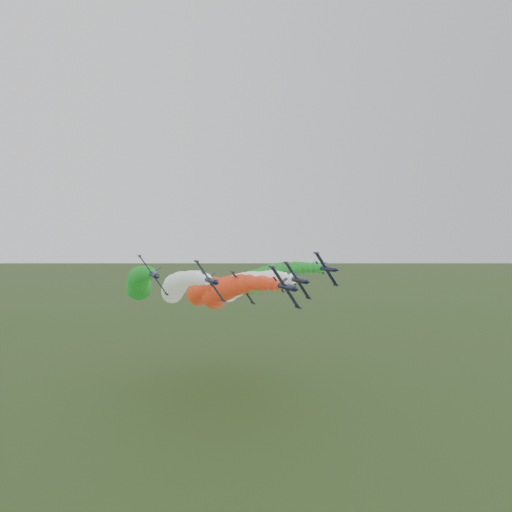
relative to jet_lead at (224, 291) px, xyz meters
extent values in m
plane|color=#415B28|center=(-8.65, -41.65, -33.42)|extent=(3000.00, 3000.00, 0.00)
cylinder|color=black|center=(-2.82, -52.72, 6.08)|extent=(1.50, 8.85, 1.50)
cone|color=black|center=(-2.82, -57.93, 6.08)|extent=(1.37, 1.77, 1.37)
cone|color=black|center=(-2.82, -47.90, 6.08)|extent=(1.37, 0.89, 1.37)
ellipsoid|color=black|center=(-2.50, -54.69, 6.30)|extent=(0.94, 1.85, 1.00)
cube|color=black|center=(-2.95, -52.92, 6.00)|extent=(5.43, 1.87, 7.86)
cylinder|color=black|center=(-5.61, -52.92, 9.89)|extent=(0.60, 2.56, 0.60)
cylinder|color=black|center=(-0.28, -52.92, 2.10)|extent=(0.60, 2.56, 0.60)
cube|color=black|center=(-1.89, -48.98, 6.72)|extent=(1.94, 1.48, 1.39)
cube|color=black|center=(-2.70, -48.98, 6.16)|extent=(2.19, 1.08, 3.14)
sphere|color=red|center=(-2.82, -49.28, 6.08)|extent=(1.97, 1.97, 1.97)
sphere|color=red|center=(-2.81, -46.05, 6.01)|extent=(2.58, 2.58, 2.58)
sphere|color=red|center=(-2.78, -42.83, 5.86)|extent=(2.76, 2.76, 2.76)
sphere|color=red|center=(-2.72, -39.60, 5.65)|extent=(3.36, 3.36, 3.36)
sphere|color=red|center=(-2.65, -36.37, 5.40)|extent=(3.03, 3.03, 3.03)
sphere|color=red|center=(-2.55, -33.15, 5.11)|extent=(3.12, 3.12, 3.12)
sphere|color=red|center=(-2.43, -29.92, 4.78)|extent=(4.20, 4.20, 4.20)
sphere|color=red|center=(-2.28, -26.69, 4.42)|extent=(3.86, 3.86, 3.86)
sphere|color=red|center=(-2.12, -23.47, 4.02)|extent=(5.01, 5.01, 5.01)
sphere|color=red|center=(-1.93, -20.24, 3.60)|extent=(5.13, 5.13, 5.13)
sphere|color=red|center=(-1.72, -17.01, 3.14)|extent=(5.43, 5.43, 5.43)
sphere|color=red|center=(-1.49, -13.79, 2.66)|extent=(5.58, 5.58, 5.58)
sphere|color=red|center=(-1.24, -10.56, 2.14)|extent=(6.13, 6.13, 6.13)
sphere|color=red|center=(-0.96, -7.33, 1.61)|extent=(6.51, 6.51, 6.51)
sphere|color=red|center=(-0.66, -4.11, 1.04)|extent=(6.64, 6.64, 6.64)
sphere|color=red|center=(-0.34, -0.88, 0.46)|extent=(6.45, 6.45, 6.45)
sphere|color=red|center=(0.00, 2.35, -0.16)|extent=(6.55, 6.55, 6.55)
sphere|color=red|center=(0.36, 5.57, -0.79)|extent=(6.03, 6.03, 6.03)
sphere|color=red|center=(0.75, 8.80, -1.45)|extent=(7.45, 7.45, 7.45)
sphere|color=red|center=(1.15, 12.03, -2.13)|extent=(7.64, 7.64, 7.64)
sphere|color=red|center=(1.58, 15.25, -2.83)|extent=(7.03, 7.03, 7.03)
sphere|color=red|center=(2.04, 18.48, -3.56)|extent=(8.36, 8.36, 8.36)
cylinder|color=black|center=(-15.16, -44.15, 6.93)|extent=(1.50, 8.85, 1.50)
cone|color=black|center=(-15.16, -49.36, 6.93)|extent=(1.37, 1.77, 1.37)
cone|color=black|center=(-15.16, -39.33, 6.93)|extent=(1.37, 0.89, 1.37)
ellipsoid|color=black|center=(-14.83, -46.12, 7.15)|extent=(0.94, 1.85, 1.00)
cube|color=black|center=(-15.28, -44.35, 6.85)|extent=(5.43, 1.87, 7.86)
cylinder|color=black|center=(-17.95, -44.35, 10.74)|extent=(0.60, 2.56, 0.60)
cylinder|color=black|center=(-12.61, -44.35, 2.95)|extent=(0.60, 2.56, 0.60)
cube|color=black|center=(-14.22, -40.41, 7.57)|extent=(1.94, 1.48, 1.39)
cube|color=black|center=(-15.04, -40.41, 7.01)|extent=(2.19, 1.08, 3.14)
sphere|color=white|center=(-15.16, -40.71, 6.93)|extent=(2.39, 2.39, 2.39)
sphere|color=white|center=(-15.15, -37.48, 6.86)|extent=(2.68, 2.68, 2.68)
sphere|color=white|center=(-15.11, -34.25, 6.71)|extent=(3.16, 3.16, 3.16)
sphere|color=white|center=(-15.06, -31.03, 6.50)|extent=(3.21, 3.21, 3.21)
sphere|color=white|center=(-14.98, -27.80, 6.25)|extent=(3.27, 3.27, 3.27)
sphere|color=white|center=(-14.88, -24.57, 5.96)|extent=(3.53, 3.53, 3.53)
sphere|color=white|center=(-14.76, -21.35, 5.63)|extent=(3.62, 3.62, 3.62)
sphere|color=white|center=(-14.62, -18.12, 5.27)|extent=(3.68, 3.68, 3.68)
sphere|color=white|center=(-14.45, -14.89, 4.87)|extent=(4.08, 4.08, 4.08)
sphere|color=white|center=(-14.27, -11.67, 4.45)|extent=(4.31, 4.31, 4.31)
sphere|color=white|center=(-14.06, -8.44, 3.99)|extent=(5.09, 5.09, 5.09)
sphere|color=white|center=(-13.82, -5.21, 3.51)|extent=(5.47, 5.47, 5.47)
sphere|color=white|center=(-13.57, -1.99, 2.99)|extent=(5.52, 5.52, 5.52)
sphere|color=white|center=(-13.30, 1.24, 2.46)|extent=(5.80, 5.80, 5.80)
sphere|color=white|center=(-13.00, 4.46, 1.89)|extent=(6.44, 6.44, 6.44)
sphere|color=white|center=(-12.68, 7.69, 1.31)|extent=(7.04, 7.04, 7.04)
sphere|color=white|center=(-12.34, 10.92, 0.69)|extent=(6.85, 6.85, 6.85)
sphere|color=white|center=(-11.97, 14.14, 0.06)|extent=(7.03, 7.03, 7.03)
sphere|color=white|center=(-11.59, 17.37, -0.60)|extent=(6.86, 6.86, 6.86)
sphere|color=white|center=(-11.18, 20.60, -1.28)|extent=(6.54, 6.54, 6.54)
sphere|color=white|center=(-10.75, 23.82, -1.98)|extent=(7.44, 7.44, 7.44)
sphere|color=white|center=(-10.30, 27.05, -2.71)|extent=(7.33, 7.33, 7.33)
cylinder|color=black|center=(5.13, -40.66, 6.17)|extent=(1.50, 8.85, 1.50)
cone|color=black|center=(5.13, -45.88, 6.17)|extent=(1.37, 1.77, 1.37)
cone|color=black|center=(5.13, -35.84, 6.17)|extent=(1.37, 0.89, 1.37)
ellipsoid|color=black|center=(5.46, -42.63, 6.39)|extent=(0.94, 1.85, 1.00)
cube|color=black|center=(5.01, -40.86, 6.08)|extent=(5.43, 1.87, 7.86)
cylinder|color=black|center=(2.34, -40.86, 9.98)|extent=(0.60, 2.56, 0.60)
cylinder|color=black|center=(7.68, -40.86, 2.19)|extent=(0.60, 2.56, 0.60)
cube|color=black|center=(6.07, -36.93, 6.80)|extent=(1.94, 1.48, 1.39)
cube|color=black|center=(5.25, -36.93, 6.25)|extent=(2.19, 1.08, 3.14)
sphere|color=white|center=(5.13, -37.22, 6.17)|extent=(2.46, 2.46, 2.46)
sphere|color=white|center=(5.14, -34.00, 6.09)|extent=(2.74, 2.74, 2.74)
sphere|color=white|center=(5.18, -30.77, 5.94)|extent=(2.94, 2.94, 2.94)
sphere|color=white|center=(5.23, -27.54, 5.74)|extent=(3.47, 3.47, 3.47)
sphere|color=white|center=(5.31, -24.32, 5.49)|extent=(3.77, 3.77, 3.77)
sphere|color=white|center=(5.41, -21.09, 5.20)|extent=(3.73, 3.73, 3.73)
sphere|color=white|center=(5.53, -17.86, 4.87)|extent=(3.64, 3.64, 3.64)
sphere|color=white|center=(5.67, -14.64, 4.50)|extent=(3.85, 3.85, 3.85)
sphere|color=white|center=(5.84, -11.41, 4.11)|extent=(4.28, 4.28, 4.28)
sphere|color=white|center=(6.02, -8.18, 3.68)|extent=(4.79, 4.79, 4.79)
sphere|color=white|center=(6.23, -4.96, 3.23)|extent=(5.28, 5.28, 5.28)
sphere|color=white|center=(6.46, -1.73, 2.74)|extent=(5.35, 5.35, 5.35)
sphere|color=white|center=(6.72, 1.50, 2.23)|extent=(5.90, 5.90, 5.90)
sphere|color=white|center=(6.99, 4.72, 1.69)|extent=(6.17, 6.17, 6.17)
sphere|color=white|center=(7.29, 7.95, 1.13)|extent=(6.22, 6.22, 6.22)
sphere|color=white|center=(7.61, 11.18, 0.54)|extent=(7.01, 7.01, 7.01)
sphere|color=white|center=(7.95, 14.40, -0.07)|extent=(7.35, 7.35, 7.35)
sphere|color=white|center=(8.32, 17.63, -0.71)|extent=(6.78, 6.78, 6.78)
sphere|color=white|center=(8.70, 20.86, -1.36)|extent=(7.32, 7.32, 7.32)
sphere|color=white|center=(9.11, 24.08, -2.04)|extent=(6.53, 6.53, 6.53)
sphere|color=white|center=(9.54, 27.31, -2.75)|extent=(7.22, 7.22, 7.22)
sphere|color=white|center=(9.99, 30.53, -3.47)|extent=(7.76, 7.76, 7.76)
cylinder|color=black|center=(-25.20, -37.36, 7.85)|extent=(1.50, 8.85, 1.50)
cone|color=black|center=(-25.20, -42.57, 7.85)|extent=(1.37, 1.77, 1.37)
cone|color=black|center=(-25.20, -32.54, 7.85)|extent=(1.37, 0.89, 1.37)
ellipsoid|color=black|center=(-24.88, -39.33, 8.07)|extent=(0.94, 1.85, 1.00)
cube|color=black|center=(-25.32, -37.56, 7.77)|extent=(5.43, 1.87, 7.86)
cylinder|color=black|center=(-27.99, -37.56, 11.66)|extent=(0.60, 2.56, 0.60)
cylinder|color=black|center=(-22.66, -37.56, 3.87)|extent=(0.60, 2.56, 0.60)
cube|color=black|center=(-24.27, -33.62, 8.49)|extent=(1.94, 1.48, 1.39)
cube|color=black|center=(-25.08, -33.62, 7.93)|extent=(2.19, 1.08, 3.14)
sphere|color=#1A8824|center=(-25.20, -33.92, 7.85)|extent=(2.26, 2.26, 2.26)
sphere|color=#1A8824|center=(-25.19, -30.69, 7.78)|extent=(2.84, 2.84, 2.84)
sphere|color=#1A8824|center=(-25.16, -27.46, 7.63)|extent=(2.95, 2.95, 2.95)
sphere|color=#1A8824|center=(-25.10, -24.24, 7.42)|extent=(3.31, 3.31, 3.31)
sphere|color=#1A8824|center=(-25.02, -21.01, 7.17)|extent=(3.18, 3.18, 3.18)
sphere|color=#1A8824|center=(-24.93, -17.78, 6.88)|extent=(3.51, 3.51, 3.51)
sphere|color=#1A8824|center=(-24.80, -14.56, 6.55)|extent=(3.63, 3.63, 3.63)
sphere|color=#1A8824|center=(-24.66, -11.33, 6.19)|extent=(4.11, 4.11, 4.11)
sphere|color=#1A8824|center=(-24.50, -8.10, 5.79)|extent=(4.16, 4.16, 4.16)
sphere|color=#1A8824|center=(-24.31, -4.88, 5.37)|extent=(5.17, 5.17, 5.17)
sphere|color=#1A8824|center=(-24.10, -1.65, 4.91)|extent=(4.45, 4.45, 4.45)
sphere|color=#1A8824|center=(-23.87, 1.58, 4.43)|extent=(5.91, 5.91, 5.91)
sphere|color=#1A8824|center=(-23.61, 4.80, 3.91)|extent=(5.32, 5.32, 5.32)
sphere|color=#1A8824|center=(-23.34, 8.03, 3.38)|extent=(6.17, 6.17, 6.17)
sphere|color=#1A8824|center=(-23.04, 11.25, 2.81)|extent=(5.44, 5.44, 5.44)
sphere|color=#1A8824|center=(-22.72, 14.48, 2.23)|extent=(6.66, 6.66, 6.66)
sphere|color=#1A8824|center=(-22.38, 17.71, 1.61)|extent=(6.65, 6.65, 6.65)
sphere|color=#1A8824|center=(-22.02, 20.93, 0.98)|extent=(6.14, 6.14, 6.14)
sphere|color=#1A8824|center=(-21.63, 24.16, 0.32)|extent=(6.74, 6.74, 6.74)
sphere|color=#1A8824|center=(-21.22, 27.39, -0.36)|extent=(7.79, 7.79, 7.79)
sphere|color=#1A8824|center=(-20.79, 30.61, -1.06)|extent=(8.49, 8.49, 8.49)
sphere|color=#1A8824|center=(-20.34, 33.84, -1.79)|extent=(7.85, 7.85, 7.85)
cylinder|color=black|center=(16.15, -32.72, 7.95)|extent=(1.50, 8.85, 1.50)
cone|color=black|center=(16.15, -37.94, 7.95)|extent=(1.37, 1.77, 1.37)
cone|color=black|center=(16.15, -27.90, 7.95)|extent=(1.37, 0.89, 1.37)
ellipsoid|color=black|center=(16.48, -34.69, 8.17)|extent=(0.94, 1.85, 1.00)
cube|color=black|center=(16.03, -32.92, 7.87)|extent=(5.43, 1.87, 7.86)
cylinder|color=black|center=(13.36, -32.92, 11.77)|extent=(0.60, 2.56, 0.60)
cylinder|color=black|center=(18.70, -32.92, 3.97)|extent=(0.60, 2.56, 0.60)
cube|color=black|center=(17.09, -28.99, 8.59)|extent=(1.94, 1.48, 1.39)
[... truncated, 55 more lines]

